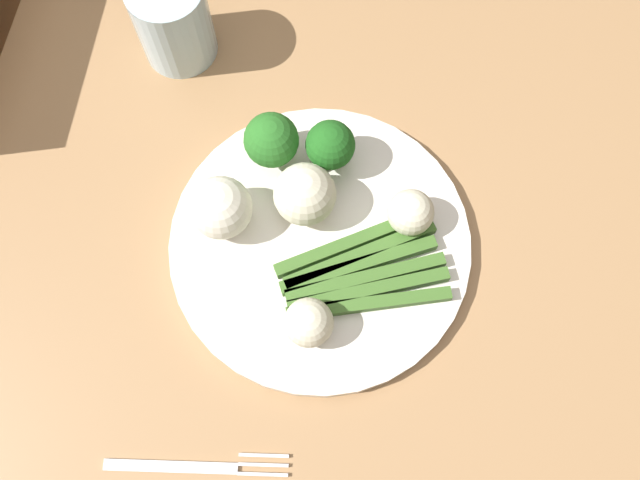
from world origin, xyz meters
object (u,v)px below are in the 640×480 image
object	(u,v)px
cauliflower_outer_edge	(309,323)
fork	(200,468)
broccoli_front_left	(330,146)
plate	(320,244)
cauliflower_near_fork	(305,194)
asparagus_bundle	(362,272)
dining_table	(358,258)
cauliflower_right	(411,212)
broccoli_back	(271,141)
cauliflower_mid	(221,208)
water_glass	(173,20)

from	to	relation	value
cauliflower_outer_edge	fork	xyz separation A→B (m)	(0.14, -0.08, -0.04)
broccoli_front_left	cauliflower_outer_edge	world-z (taller)	broccoli_front_left
plate	cauliflower_near_fork	world-z (taller)	cauliflower_near_fork
plate	asparagus_bundle	bearing A→B (deg)	59.22
dining_table	cauliflower_right	bearing A→B (deg)	98.12
broccoli_front_left	cauliflower_outer_edge	size ratio (longest dim) A/B	1.31
dining_table	broccoli_back	size ratio (longest dim) A/B	18.61
broccoli_back	cauliflower_mid	distance (m)	0.08
dining_table	asparagus_bundle	world-z (taller)	asparagus_bundle
fork	cauliflower_right	bearing A→B (deg)	51.65
asparagus_bundle	plate	bearing A→B (deg)	124.13
broccoli_back	cauliflower_mid	xyz separation A→B (m)	(0.07, -0.04, -0.01)
asparagus_bundle	water_glass	world-z (taller)	water_glass
cauliflower_right	fork	bearing A→B (deg)	-31.16
cauliflower_near_fork	water_glass	xyz separation A→B (m)	(-0.17, -0.17, 0.00)
plate	cauliflower_mid	size ratio (longest dim) A/B	4.86
broccoli_back	dining_table	bearing A→B (deg)	62.44
plate	cauliflower_right	size ratio (longest dim) A/B	6.52
cauliflower_outer_edge	dining_table	bearing A→B (deg)	161.89
plate	broccoli_front_left	distance (m)	0.10
cauliflower_right	asparagus_bundle	bearing A→B (deg)	-31.50
plate	cauliflower_mid	xyz separation A→B (m)	(-0.01, -0.10, 0.04)
cauliflower_outer_edge	water_glass	size ratio (longest dim) A/B	0.47
asparagus_bundle	cauliflower_mid	distance (m)	0.15
broccoli_front_left	cauliflower_near_fork	world-z (taller)	same
asparagus_bundle	cauliflower_right	size ratio (longest dim) A/B	3.78
cauliflower_outer_edge	water_glass	distance (m)	0.35
broccoli_back	cauliflower_right	size ratio (longest dim) A/B	1.46
cauliflower_right	cauliflower_near_fork	bearing A→B (deg)	-89.75
cauliflower_right	plate	bearing A→B (deg)	-66.91
cauliflower_outer_edge	cauliflower_mid	distance (m)	0.14
cauliflower_right	water_glass	world-z (taller)	water_glass
cauliflower_near_fork	fork	distance (m)	0.27
cauliflower_near_fork	cauliflower_outer_edge	bearing A→B (deg)	10.90
broccoli_front_left	broccoli_back	distance (m)	0.06
cauliflower_outer_edge	cauliflower_right	distance (m)	0.14
asparagus_bundle	broccoli_back	bearing A→B (deg)	109.00
cauliflower_outer_edge	fork	size ratio (longest dim) A/B	0.28
plate	water_glass	bearing A→B (deg)	-137.66
water_glass	asparagus_bundle	bearing A→B (deg)	44.96
asparagus_bundle	fork	bearing A→B (deg)	-146.15
cauliflower_mid	cauliflower_near_fork	bearing A→B (deg)	108.69
plate	broccoli_front_left	xyz separation A→B (m)	(-0.09, -0.00, 0.04)
cauliflower_outer_edge	cauliflower_right	size ratio (longest dim) A/B	1.01
plate	asparagus_bundle	size ratio (longest dim) A/B	1.73
cauliflower_near_fork	dining_table	bearing A→B (deg)	84.85
asparagus_bundle	fork	size ratio (longest dim) A/B	1.03
cauliflower_near_fork	fork	size ratio (longest dim) A/B	0.37
dining_table	cauliflower_mid	world-z (taller)	cauliflower_mid
cauliflower_outer_edge	fork	world-z (taller)	cauliflower_outer_edge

